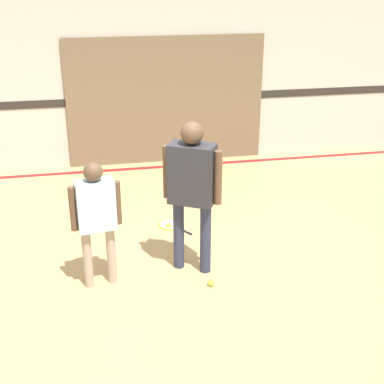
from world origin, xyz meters
TOP-DOWN VIEW (x-y plane):
  - ground_plane at (0.00, 0.00)m, footprint 16.00×16.00m
  - wall_back at (0.00, 3.54)m, footprint 16.00×0.07m
  - wall_panel at (0.49, 3.48)m, footprint 3.10×0.05m
  - floor_stripe at (0.00, 3.19)m, footprint 14.40×0.10m
  - person_instructor at (0.24, 0.07)m, footprint 0.54×0.43m
  - person_student_left at (-0.72, -0.04)m, footprint 0.49×0.25m
  - racket_spare_on_floor at (0.18, 1.11)m, footprint 0.43×0.53m
  - tennis_ball_near_instructor at (0.36, -0.30)m, footprint 0.07×0.07m
  - tennis_ball_by_spare_racket at (0.14, 1.06)m, footprint 0.07×0.07m

SIDE VIEW (x-z plane):
  - ground_plane at x=0.00m, z-range 0.00..0.00m
  - floor_stripe at x=0.00m, z-range 0.00..0.01m
  - racket_spare_on_floor at x=0.18m, z-range -0.01..0.03m
  - tennis_ball_near_instructor at x=0.36m, z-range 0.00..0.07m
  - tennis_ball_by_spare_racket at x=0.14m, z-range 0.00..0.07m
  - person_student_left at x=-0.72m, z-range 0.15..1.45m
  - person_instructor at x=0.24m, z-range 0.19..1.79m
  - wall_panel at x=0.49m, z-range 0.00..1.99m
  - wall_back at x=0.00m, z-range 0.00..3.20m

